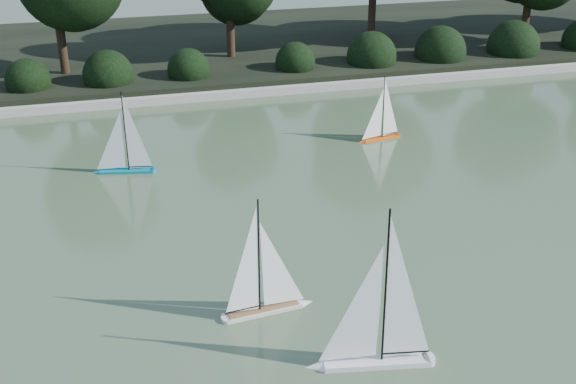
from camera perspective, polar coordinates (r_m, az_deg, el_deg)
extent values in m
plane|color=#324328|center=(8.18, 4.35, -11.39)|extent=(80.00, 80.00, 0.00)
cube|color=gray|center=(16.07, -6.33, 7.62)|extent=(40.00, 0.35, 0.18)
cube|color=black|center=(19.87, -8.28, 11.06)|extent=(40.00, 8.00, 0.30)
cylinder|color=black|center=(17.55, -17.37, 10.64)|extent=(0.20, 0.20, 1.66)
cylinder|color=black|center=(18.37, -4.54, 11.64)|extent=(0.20, 0.20, 1.26)
cylinder|color=black|center=(20.08, 6.62, 13.38)|extent=(0.20, 0.20, 1.73)
cylinder|color=black|center=(20.97, 18.22, 12.48)|extent=(0.20, 0.20, 1.48)
sphere|color=black|center=(16.75, -20.68, 8.17)|extent=(1.10, 1.10, 1.10)
sphere|color=black|center=(16.66, -13.79, 8.98)|extent=(1.10, 1.10, 1.10)
sphere|color=black|center=(16.82, -6.90, 9.66)|extent=(1.10, 1.10, 1.10)
sphere|color=black|center=(17.21, -0.22, 10.19)|extent=(1.10, 1.10, 1.10)
sphere|color=black|center=(17.82, 6.12, 10.56)|extent=(1.10, 1.10, 1.10)
sphere|color=black|center=(18.62, 11.98, 10.80)|extent=(1.10, 1.10, 1.10)
sphere|color=black|center=(19.59, 17.31, 10.91)|extent=(1.10, 1.10, 1.10)
cube|color=silver|center=(7.81, 7.01, -13.00)|extent=(1.14, 0.41, 0.11)
cone|color=silver|center=(7.71, 2.18, -13.36)|extent=(0.26, 0.26, 0.22)
cylinder|color=silver|center=(7.93, 11.05, -12.64)|extent=(0.16, 0.16, 0.11)
cylinder|color=black|center=(7.30, 7.82, -7.26)|extent=(0.03, 0.03, 1.73)
cylinder|color=black|center=(7.80, 9.27, -12.10)|extent=(0.51, 0.11, 0.02)
cube|color=silver|center=(8.53, -1.94, -9.21)|extent=(0.93, 0.28, 0.09)
cone|color=silver|center=(8.69, 1.41, -8.49)|extent=(0.20, 0.20, 0.18)
cylinder|color=silver|center=(8.42, -4.93, -9.82)|extent=(0.12, 0.12, 0.09)
cube|color=olive|center=(8.51, -1.94, -8.93)|extent=(0.86, 0.23, 0.01)
cylinder|color=black|center=(8.12, -2.32, -4.83)|extent=(0.02, 0.02, 1.43)
cylinder|color=black|center=(8.41, -3.56, -8.97)|extent=(0.42, 0.06, 0.01)
cube|color=#D95311|center=(13.75, 7.35, 4.32)|extent=(0.77, 0.30, 0.08)
cone|color=#D95311|center=(13.53, 5.79, 4.04)|extent=(0.18, 0.18, 0.15)
cylinder|color=#D95311|center=(13.96, 8.65, 4.55)|extent=(0.11, 0.11, 0.08)
cylinder|color=black|center=(13.57, 7.62, 6.81)|extent=(0.02, 0.02, 1.17)
cylinder|color=black|center=(13.83, 8.07, 4.77)|extent=(0.34, 0.08, 0.01)
cube|color=#046E82|center=(12.48, -12.64, 1.74)|extent=(0.91, 0.36, 0.09)
cone|color=#046E82|center=(12.57, -14.96, 1.67)|extent=(0.21, 0.21, 0.18)
cylinder|color=#046E82|center=(12.41, -10.62, 1.80)|extent=(0.13, 0.13, 0.09)
cylinder|color=black|center=(12.21, -12.75, 4.91)|extent=(0.02, 0.02, 1.38)
cylinder|color=black|center=(12.40, -11.59, 2.19)|extent=(0.40, 0.10, 0.01)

